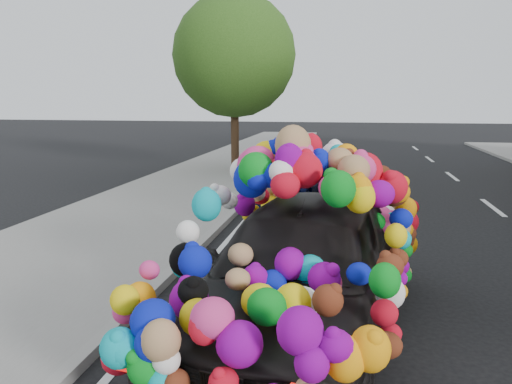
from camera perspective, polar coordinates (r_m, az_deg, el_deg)
ground at (r=8.00m, az=9.07°, el=-8.31°), size 100.00×100.00×0.00m
sidewalk at (r=9.14m, az=-19.13°, el=-5.98°), size 4.00×60.00×0.12m
kerb at (r=8.36m, az=-7.35°, el=-6.96°), size 0.15×60.00×0.13m
tree_near_sidewalk at (r=17.59m, az=-2.50°, el=15.29°), size 4.20×4.20×6.13m
plush_art_car at (r=5.35m, az=5.68°, el=-5.05°), size 2.98×5.09×2.21m
navy_sedan at (r=13.11m, az=4.07°, el=1.82°), size 2.30×4.24×1.17m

